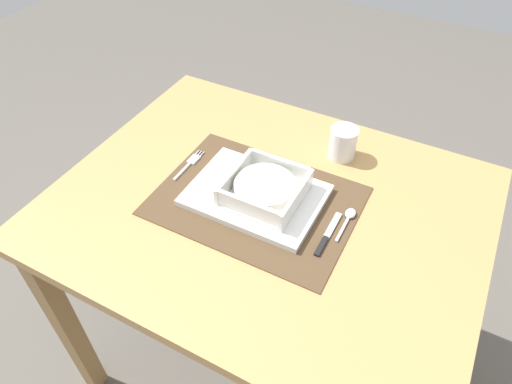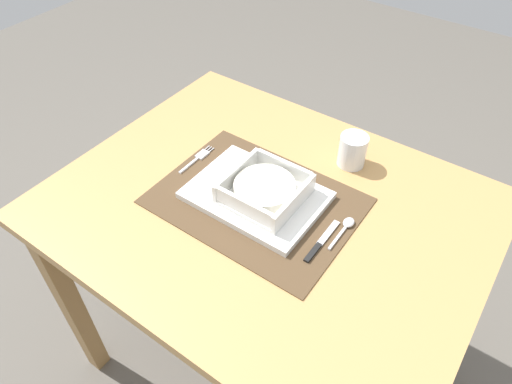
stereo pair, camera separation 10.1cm
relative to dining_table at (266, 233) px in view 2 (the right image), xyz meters
name	(u,v)px [view 2 (the right image)]	position (x,y,z in m)	size (l,w,h in m)	color
ground_plane	(264,354)	(0.00, 0.00, -0.65)	(6.00, 6.00, 0.00)	#59544C
dining_table	(266,233)	(0.00, 0.00, 0.00)	(0.99, 0.79, 0.75)	#B2844C
placemat	(256,201)	(-0.03, -0.01, 0.10)	(0.46, 0.34, 0.00)	#4C3823
serving_plate	(256,195)	(-0.03, 0.00, 0.11)	(0.31, 0.22, 0.02)	white
porridge_bowl	(265,190)	(-0.01, 0.00, 0.14)	(0.17, 0.17, 0.05)	white
fork	(199,157)	(-0.24, 0.03, 0.11)	(0.02, 0.13, 0.00)	silver
spoon	(346,226)	(0.19, 0.04, 0.11)	(0.02, 0.11, 0.01)	silver
butter_knife	(320,243)	(0.16, -0.03, 0.11)	(0.01, 0.14, 0.01)	black
drinking_glass	(352,152)	(0.09, 0.24, 0.14)	(0.07, 0.07, 0.08)	white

